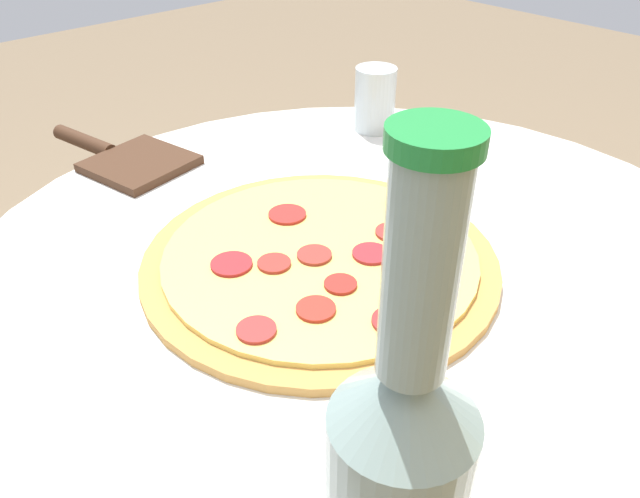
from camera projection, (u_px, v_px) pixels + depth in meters
The scene contains 5 objects.
table at pixel (362, 379), 0.78m from camera, with size 0.89×0.89×0.76m.
pizza at pixel (321, 259), 0.66m from camera, with size 0.38×0.38×0.02m.
beer_bottle at pixel (395, 498), 0.31m from camera, with size 0.07×0.07×0.31m.
pizza_paddle at pixel (126, 158), 0.87m from camera, with size 0.14×0.25×0.02m.
drinking_glass at pixel (375, 99), 0.94m from camera, with size 0.06×0.06×0.10m.
Camera 1 is at (0.41, 0.37, 1.15)m, focal length 35.00 mm.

